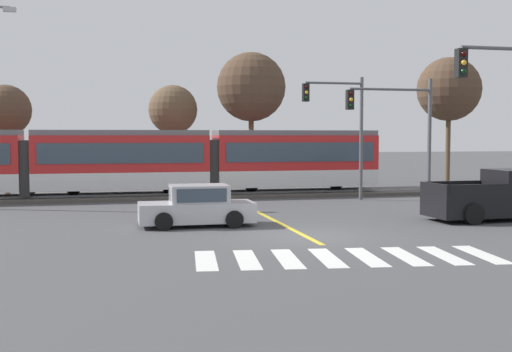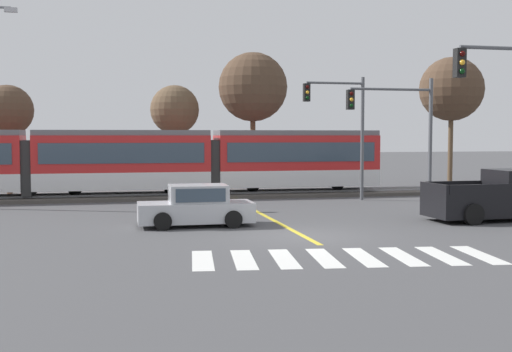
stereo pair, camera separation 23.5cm
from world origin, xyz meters
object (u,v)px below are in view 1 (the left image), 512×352
at_px(bare_tree_far_west, 5,111).
at_px(bare_tree_east, 251,87).
at_px(sedan_crossing, 197,207).
at_px(pickup_truck, 497,199).
at_px(traffic_light_far_right, 342,119).
at_px(light_rail_tram, 122,160).
at_px(traffic_light_mid_right, 401,122).
at_px(bare_tree_far_east, 449,90).
at_px(bare_tree_west, 173,110).

relative_size(bare_tree_far_west, bare_tree_east, 0.74).
height_order(sedan_crossing, bare_tree_far_west, bare_tree_far_west).
bearing_deg(pickup_truck, sedan_crossing, 175.36).
distance_m(sedan_crossing, bare_tree_east, 17.18).
bearing_deg(traffic_light_far_right, light_rail_tram, 162.01).
distance_m(traffic_light_mid_right, bare_tree_far_east, 14.64).
distance_m(sedan_crossing, pickup_truck, 11.81).
xyz_separation_m(bare_tree_east, bare_tree_far_east, (13.60, 0.35, 0.11)).
height_order(bare_tree_far_west, bare_tree_far_east, bare_tree_far_east).
relative_size(traffic_light_mid_right, bare_tree_west, 0.94).
height_order(pickup_truck, bare_tree_west, bare_tree_west).
relative_size(pickup_truck, bare_tree_far_west, 0.88).
distance_m(pickup_truck, bare_tree_far_east, 18.97).
distance_m(traffic_light_mid_right, bare_tree_west, 15.11).
xyz_separation_m(traffic_light_far_right, bare_tree_west, (-7.77, 8.44, 0.69)).
distance_m(traffic_light_mid_right, bare_tree_east, 12.19).
height_order(light_rail_tram, sedan_crossing, light_rail_tram).
relative_size(traffic_light_far_right, traffic_light_mid_right, 1.05).
height_order(traffic_light_far_right, traffic_light_mid_right, traffic_light_far_right).
bearing_deg(sedan_crossing, traffic_light_mid_right, 22.89).
bearing_deg(light_rail_tram, pickup_truck, -40.56).
relative_size(traffic_light_mid_right, bare_tree_far_east, 0.70).
distance_m(sedan_crossing, bare_tree_far_east, 25.32).
relative_size(bare_tree_west, bare_tree_east, 0.76).
bearing_deg(bare_tree_east, sedan_crossing, -109.69).
height_order(light_rail_tram, traffic_light_far_right, traffic_light_far_right).
height_order(pickup_truck, bare_tree_far_west, bare_tree_far_west).
xyz_separation_m(pickup_truck, bare_tree_west, (-11.01, 17.04, 4.02)).
relative_size(bare_tree_far_west, bare_tree_west, 0.97).
xyz_separation_m(light_rail_tram, traffic_light_mid_right, (12.61, -6.92, 1.90)).
bearing_deg(bare_tree_west, bare_tree_far_west, -176.25).
xyz_separation_m(bare_tree_far_west, bare_tree_west, (9.54, 0.63, 0.15)).
height_order(traffic_light_mid_right, bare_tree_east, bare_tree_east).
relative_size(sedan_crossing, traffic_light_mid_right, 0.70).
relative_size(sedan_crossing, bare_tree_far_east, 0.49).
bearing_deg(bare_tree_east, bare_tree_far_west, 179.35).
xyz_separation_m(light_rail_tram, bare_tree_far_west, (-6.33, 4.25, 2.67)).
bearing_deg(traffic_light_far_right, sedan_crossing, -138.11).
xyz_separation_m(light_rail_tram, bare_tree_east, (7.92, 4.09, 4.23)).
bearing_deg(traffic_light_mid_right, traffic_light_far_right, 115.95).
height_order(light_rail_tram, bare_tree_far_west, bare_tree_far_west).
distance_m(light_rail_tram, sedan_crossing, 11.56).
relative_size(bare_tree_far_west, bare_tree_far_east, 0.73).
relative_size(pickup_truck, traffic_light_mid_right, 0.91).
bearing_deg(bare_tree_west, bare_tree_far_east, -1.37).
bearing_deg(pickup_truck, bare_tree_far_west, 141.38).
xyz_separation_m(traffic_light_mid_right, bare_tree_far_west, (-18.95, 11.17, 0.76)).
xyz_separation_m(sedan_crossing, bare_tree_far_west, (-8.78, 15.46, 4.01)).
bearing_deg(traffic_light_mid_right, bare_tree_far_west, 149.47).
height_order(sedan_crossing, pickup_truck, pickup_truck).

